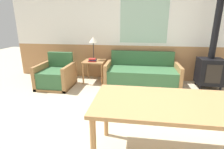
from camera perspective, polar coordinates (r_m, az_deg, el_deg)
ground_plane at (r=2.69m, az=9.33°, el=-18.84°), size 16.00×16.00×0.00m
wall_back at (r=4.82m, az=9.79°, el=14.34°), size 7.20×0.09×2.70m
couch at (r=4.52m, az=9.64°, el=-0.19°), size 1.82×0.87×0.81m
armchair at (r=4.52m, az=-17.77°, el=-0.67°), size 0.80×0.80×0.81m
side_table at (r=4.63m, az=-5.77°, el=3.34°), size 0.55×0.55×0.58m
table_lamp at (r=4.63m, az=-6.16°, el=10.71°), size 0.22×0.22×0.61m
book_stack at (r=4.52m, az=-6.45°, el=4.73°), size 0.19×0.16×0.08m
dining_table at (r=2.07m, az=25.58°, el=-10.14°), size 2.17×0.84×0.75m
wood_stove at (r=4.78m, az=29.56°, el=3.12°), size 0.56×0.47×2.33m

